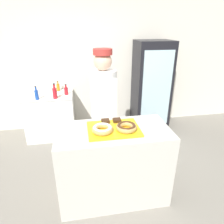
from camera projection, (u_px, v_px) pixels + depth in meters
name	position (u px, v px, depth m)	size (l,w,h in m)	color
ground_plane	(113.00, 193.00, 2.67)	(14.00, 14.00, 0.00)	gray
wall_back	(95.00, 63.00, 4.05)	(8.00, 0.06, 2.70)	silver
display_counter	(113.00, 164.00, 2.48)	(1.31, 0.66, 0.96)	beige
serving_tray	(113.00, 129.00, 2.28)	(0.59, 0.44, 0.02)	yellow
donut_light_glaze	(102.00, 129.00, 2.18)	(0.23, 0.23, 0.07)	tan
donut_chocolate_glaze	(126.00, 127.00, 2.22)	(0.23, 0.23, 0.07)	tan
brownie_back_left	(105.00, 121.00, 2.40)	(0.09, 0.09, 0.03)	#382111
brownie_back_right	(117.00, 120.00, 2.42)	(0.09, 0.09, 0.03)	#382111
baker_person	(104.00, 110.00, 2.82)	(0.36, 0.36, 1.79)	#4C4C51
beverage_fridge	(151.00, 87.00, 4.04)	(0.69, 0.59, 1.80)	black
chest_freezer	(51.00, 115.00, 3.92)	(0.90, 0.66, 0.86)	white
bottle_orange	(58.00, 87.00, 3.94)	(0.06, 0.06, 0.20)	orange
bottle_red	(66.00, 91.00, 3.72)	(0.07, 0.07, 0.20)	red
bottle_red_b	(55.00, 93.00, 3.52)	(0.08, 0.08, 0.27)	red
bottle_blue	(37.00, 94.00, 3.47)	(0.06, 0.06, 0.24)	#1E4CB2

